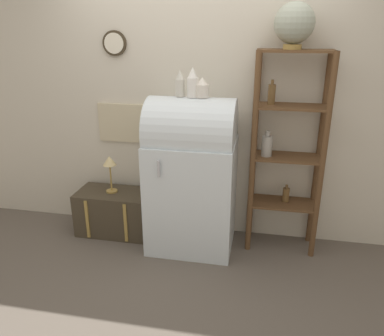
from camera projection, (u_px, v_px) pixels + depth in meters
The scene contains 10 objects.
ground_plane at pixel (187, 256), 3.42m from camera, with size 12.00×12.00×0.00m, color #60564C.
wall_back at pixel (198, 98), 3.48m from camera, with size 7.00×0.09×2.70m.
refrigerator at pixel (192, 173), 3.39m from camera, with size 0.77×0.66×1.42m.
suitcase_trunk at pixel (114, 212), 3.78m from camera, with size 0.71×0.41×0.44m.
shelf_unit at pixel (286, 146), 3.27m from camera, with size 0.63×0.32×1.80m.
globe at pixel (294, 23), 2.91m from camera, with size 0.32×0.32×0.36m.
vase_left at pixel (180, 84), 3.14m from camera, with size 0.08×0.08×0.22m.
vase_center at pixel (193, 83), 3.11m from camera, with size 0.10×0.10×0.25m.
vase_right at pixel (202, 88), 3.11m from camera, with size 0.12×0.12×0.16m.
desk_lamp at pixel (110, 165), 3.61m from camera, with size 0.13×0.13×0.37m.
Camera 1 is at (0.61, -2.86, 1.96)m, focal length 35.00 mm.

